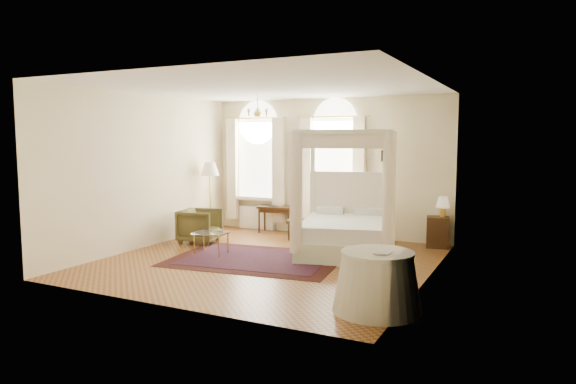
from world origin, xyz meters
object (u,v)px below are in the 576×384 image
(nightstand, at_px, (438,232))
(armchair, at_px, (200,226))
(writing_desk, at_px, (276,210))
(coffee_table, at_px, (211,235))
(canopy_bed, at_px, (346,226))
(floor_lamp, at_px, (210,173))
(stool, at_px, (297,223))
(side_table, at_px, (377,282))

(nightstand, xyz_separation_m, armchair, (-4.92, -1.84, 0.05))
(writing_desk, distance_m, coffee_table, 2.72)
(coffee_table, bearing_deg, armchair, 136.02)
(canopy_bed, distance_m, nightstand, 2.15)
(nightstand, bearing_deg, armchair, -159.54)
(writing_desk, xyz_separation_m, floor_lamp, (-1.47, -0.73, 0.93))
(nightstand, height_order, stool, nightstand)
(canopy_bed, bearing_deg, coffee_table, -152.43)
(canopy_bed, xyz_separation_m, nightstand, (1.58, 1.44, -0.24))
(nightstand, height_order, side_table, side_table)
(floor_lamp, height_order, side_table, floor_lamp)
(nightstand, bearing_deg, side_table, -90.00)
(armchair, bearing_deg, writing_desk, -40.69)
(stool, relative_size, armchair, 0.57)
(floor_lamp, distance_m, side_table, 6.72)
(nightstand, distance_m, writing_desk, 3.94)
(coffee_table, bearing_deg, stool, 66.35)
(canopy_bed, xyz_separation_m, stool, (-1.50, 0.85, -0.18))
(coffee_table, bearing_deg, writing_desk, 88.27)
(nightstand, xyz_separation_m, stool, (-3.08, -0.59, 0.06))
(floor_lamp, xyz_separation_m, side_table, (5.40, -3.85, -1.10))
(side_table, bearing_deg, stool, 127.66)
(stool, height_order, side_table, side_table)
(writing_desk, relative_size, side_table, 0.77)
(canopy_bed, relative_size, side_table, 2.23)
(coffee_table, xyz_separation_m, side_table, (4.01, -1.87, 0.00))
(stool, relative_size, coffee_table, 0.68)
(writing_desk, distance_m, stool, 1.05)
(stool, distance_m, floor_lamp, 2.57)
(armchair, bearing_deg, stool, -68.19)
(armchair, height_order, side_table, side_table)
(side_table, bearing_deg, nightstand, 90.00)
(canopy_bed, bearing_deg, nightstand, 42.46)
(stool, bearing_deg, coffee_table, -113.65)
(coffee_table, bearing_deg, nightstand, 34.08)
(nightstand, relative_size, stool, 1.41)
(armchair, xyz_separation_m, floor_lamp, (-0.48, 1.11, 1.12))
(stool, xyz_separation_m, floor_lamp, (-2.32, -0.14, 1.11))
(nightstand, relative_size, armchair, 0.80)
(coffee_table, bearing_deg, side_table, -24.96)
(writing_desk, distance_m, side_table, 6.04)
(stool, xyz_separation_m, coffee_table, (-0.93, -2.13, 0.01))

